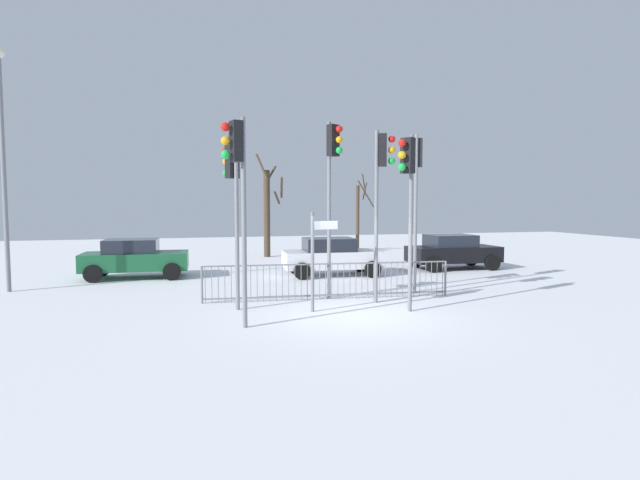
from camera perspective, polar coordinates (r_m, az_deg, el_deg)
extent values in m
plane|color=white|center=(13.10, 3.75, -8.39)|extent=(60.00, 60.00, 0.00)
cylinder|color=slate|center=(14.56, 6.25, 2.49)|extent=(0.11, 0.11, 4.85)
cube|color=black|center=(14.63, 6.97, 9.85)|extent=(0.32, 0.38, 0.90)
sphere|color=red|center=(14.66, 7.98, 11.01)|extent=(0.20, 0.20, 0.20)
sphere|color=orange|center=(14.63, 7.96, 9.84)|extent=(0.20, 0.20, 0.20)
sphere|color=green|center=(14.60, 7.95, 8.67)|extent=(0.20, 0.20, 0.20)
cylinder|color=slate|center=(11.70, -8.42, 1.80)|extent=(0.11, 0.11, 4.75)
cube|color=black|center=(11.70, -9.28, 10.73)|extent=(0.30, 0.37, 0.90)
sphere|color=red|center=(11.65, -10.46, 12.23)|extent=(0.20, 0.20, 0.20)
sphere|color=orange|center=(11.61, -10.44, 10.77)|extent=(0.20, 0.20, 0.20)
sphere|color=green|center=(11.58, -10.42, 9.29)|extent=(0.20, 0.20, 0.20)
cylinder|color=slate|center=(15.05, 1.00, 3.19)|extent=(0.11, 0.11, 5.17)
cube|color=black|center=(15.04, 1.46, 10.97)|extent=(0.39, 0.35, 0.90)
sphere|color=red|center=(14.90, 2.15, 12.19)|extent=(0.20, 0.20, 0.20)
sphere|color=orange|center=(14.86, 2.15, 11.05)|extent=(0.20, 0.20, 0.20)
sphere|color=green|center=(14.83, 2.15, 9.89)|extent=(0.20, 0.20, 0.20)
cylinder|color=slate|center=(13.53, 10.02, 1.77)|extent=(0.11, 0.11, 4.59)
cube|color=black|center=(13.43, 9.71, 9.20)|extent=(0.35, 0.39, 0.90)
sphere|color=red|center=(13.26, 9.09, 10.57)|extent=(0.20, 0.20, 0.20)
sphere|color=orange|center=(13.23, 9.07, 9.28)|extent=(0.20, 0.20, 0.20)
sphere|color=green|center=(13.21, 9.06, 7.99)|extent=(0.20, 0.20, 0.20)
cylinder|color=slate|center=(16.49, 10.54, 2.84)|extent=(0.11, 0.11, 4.96)
cube|color=black|center=(16.72, 10.70, 9.48)|extent=(0.39, 0.36, 0.90)
sphere|color=red|center=(16.99, 10.81, 10.41)|extent=(0.20, 0.20, 0.20)
sphere|color=orange|center=(16.96, 10.79, 9.40)|extent=(0.20, 0.20, 0.20)
sphere|color=green|center=(16.94, 10.78, 8.39)|extent=(0.20, 0.20, 0.20)
cylinder|color=slate|center=(13.69, -9.20, 1.58)|extent=(0.11, 0.11, 4.48)
cube|color=black|center=(13.85, -9.71, 8.60)|extent=(0.39, 0.36, 0.90)
sphere|color=red|center=(14.07, -10.37, 9.75)|extent=(0.20, 0.20, 0.20)
sphere|color=orange|center=(14.04, -10.35, 8.53)|extent=(0.20, 0.20, 0.20)
sphere|color=green|center=(14.02, -10.34, 7.31)|extent=(0.20, 0.20, 0.20)
cylinder|color=slate|center=(13.36, -0.84, -2.47)|extent=(0.09, 0.09, 2.60)
cube|color=white|center=(13.46, 0.65, 1.65)|extent=(0.69, 0.19, 0.22)
cube|color=slate|center=(15.08, 0.98, -2.66)|extent=(7.27, 0.62, 0.04)
cube|color=slate|center=(15.22, 0.98, -6.14)|extent=(7.27, 0.62, 0.04)
cylinder|color=slate|center=(14.89, -12.61, -4.90)|extent=(0.02, 0.02, 1.05)
cylinder|color=slate|center=(14.88, -11.91, -4.89)|extent=(0.02, 0.02, 1.05)
cylinder|color=slate|center=(14.88, -11.21, -4.88)|extent=(0.02, 0.02, 1.05)
cylinder|color=slate|center=(14.87, -10.50, -4.87)|extent=(0.02, 0.02, 1.05)
cylinder|color=slate|center=(14.87, -9.80, -4.86)|extent=(0.02, 0.02, 1.05)
cylinder|color=slate|center=(14.87, -9.09, -4.85)|extent=(0.02, 0.02, 1.05)
cylinder|color=slate|center=(14.88, -8.39, -4.84)|extent=(0.02, 0.02, 1.05)
cylinder|color=slate|center=(14.88, -7.69, -4.83)|extent=(0.02, 0.02, 1.05)
cylinder|color=slate|center=(14.89, -6.98, -4.82)|extent=(0.02, 0.02, 1.05)
cylinder|color=slate|center=(14.90, -6.28, -4.81)|extent=(0.02, 0.02, 1.05)
cylinder|color=slate|center=(14.92, -5.58, -4.80)|extent=(0.02, 0.02, 1.05)
cylinder|color=slate|center=(14.93, -4.88, -4.78)|extent=(0.02, 0.02, 1.05)
cylinder|color=slate|center=(14.95, -4.19, -4.77)|extent=(0.02, 0.02, 1.05)
cylinder|color=slate|center=(14.97, -3.49, -4.75)|extent=(0.02, 0.02, 1.05)
cylinder|color=slate|center=(14.99, -2.80, -4.74)|extent=(0.02, 0.02, 1.05)
cylinder|color=slate|center=(15.01, -2.10, -4.72)|extent=(0.02, 0.02, 1.05)
cylinder|color=slate|center=(15.04, -1.41, -4.70)|extent=(0.02, 0.02, 1.05)
cylinder|color=slate|center=(15.07, -0.73, -4.68)|extent=(0.02, 0.02, 1.05)
cylinder|color=slate|center=(15.10, -0.04, -4.66)|extent=(0.02, 0.02, 1.05)
cylinder|color=slate|center=(15.13, 0.64, -4.65)|extent=(0.02, 0.02, 1.05)
cylinder|color=slate|center=(15.17, 1.32, -4.63)|extent=(0.02, 0.02, 1.05)
cylinder|color=slate|center=(15.20, 1.99, -4.61)|extent=(0.02, 0.02, 1.05)
cylinder|color=slate|center=(15.24, 2.66, -4.59)|extent=(0.02, 0.02, 1.05)
cylinder|color=slate|center=(15.28, 3.33, -4.56)|extent=(0.02, 0.02, 1.05)
cylinder|color=slate|center=(15.33, 3.99, -4.54)|extent=(0.02, 0.02, 1.05)
cylinder|color=slate|center=(15.37, 4.66, -4.52)|extent=(0.02, 0.02, 1.05)
cylinder|color=slate|center=(15.42, 5.31, -4.50)|extent=(0.02, 0.02, 1.05)
cylinder|color=slate|center=(15.47, 5.96, -4.47)|extent=(0.02, 0.02, 1.05)
cylinder|color=slate|center=(15.52, 6.61, -4.45)|extent=(0.02, 0.02, 1.05)
cylinder|color=slate|center=(15.57, 7.26, -4.43)|extent=(0.02, 0.02, 1.05)
cylinder|color=slate|center=(15.62, 7.90, -4.40)|extent=(0.02, 0.02, 1.05)
cylinder|color=slate|center=(15.68, 8.53, -4.38)|extent=(0.02, 0.02, 1.05)
cylinder|color=slate|center=(15.74, 9.16, -4.35)|extent=(0.02, 0.02, 1.05)
cylinder|color=slate|center=(15.80, 9.79, -4.33)|extent=(0.02, 0.02, 1.05)
cylinder|color=slate|center=(15.86, 10.41, -4.30)|extent=(0.02, 0.02, 1.05)
cylinder|color=slate|center=(15.93, 11.02, -4.28)|extent=(0.02, 0.02, 1.05)
cylinder|color=slate|center=(15.99, 11.63, -4.25)|extent=(0.02, 0.02, 1.05)
cylinder|color=slate|center=(16.06, 12.24, -4.22)|extent=(0.02, 0.02, 1.05)
cylinder|color=slate|center=(16.13, 12.84, -4.20)|extent=(0.02, 0.02, 1.05)
cylinder|color=slate|center=(16.20, 13.43, -4.17)|extent=(0.02, 0.02, 1.05)
cylinder|color=slate|center=(14.89, -12.96, -4.90)|extent=(0.06, 0.06, 1.05)
cylinder|color=slate|center=(16.24, 13.73, -4.16)|extent=(0.06, 0.06, 1.05)
cube|color=black|center=(22.67, 14.55, -1.50)|extent=(3.81, 1.72, 0.65)
cube|color=#1E232D|center=(22.55, 14.24, -0.13)|extent=(1.91, 1.51, 0.55)
cylinder|color=black|center=(24.10, 16.37, -1.98)|extent=(0.64, 0.22, 0.64)
cylinder|color=black|center=(22.67, 18.57, -2.42)|extent=(0.64, 0.22, 0.64)
cylinder|color=black|center=(22.84, 10.53, -2.21)|extent=(0.64, 0.22, 0.64)
cylinder|color=black|center=(21.33, 12.46, -2.70)|extent=(0.64, 0.22, 0.64)
cube|color=#195933|center=(20.53, -19.73, -2.21)|extent=(3.86, 1.84, 0.65)
cube|color=#1E232D|center=(20.49, -20.19, -0.68)|extent=(1.96, 1.57, 0.55)
cylinder|color=black|center=(21.28, -15.81, -2.78)|extent=(0.65, 0.24, 0.64)
cylinder|color=black|center=(19.59, -16.10, -3.38)|extent=(0.65, 0.24, 0.64)
cylinder|color=black|center=(21.61, -22.98, -2.85)|extent=(0.65, 0.24, 0.64)
cylinder|color=black|center=(19.95, -23.87, -3.44)|extent=(0.65, 0.24, 0.64)
cube|color=silver|center=(20.00, 1.42, -2.12)|extent=(3.89, 1.90, 0.65)
cube|color=#1E232D|center=(19.91, 1.00, -0.56)|extent=(1.98, 1.60, 0.55)
cylinder|color=black|center=(21.19, 4.46, -2.66)|extent=(0.65, 0.25, 0.64)
cylinder|color=black|center=(19.57, 5.83, -3.24)|extent=(0.65, 0.25, 0.64)
cylinder|color=black|center=(20.61, -2.78, -2.84)|extent=(0.65, 0.25, 0.64)
cylinder|color=black|center=(18.95, -2.00, -3.47)|extent=(0.65, 0.25, 0.64)
cylinder|color=slate|center=(19.08, -31.63, 6.06)|extent=(0.14, 0.14, 7.35)
cylinder|color=#473828|center=(29.69, 4.19, 2.39)|extent=(0.21, 0.21, 3.81)
cylinder|color=#473828|center=(29.59, 4.92, 6.12)|extent=(0.53, 0.71, 1.21)
cylinder|color=#473828|center=(29.78, 4.99, 5.42)|extent=(0.16, 0.89, 0.99)
cylinder|color=#473828|center=(29.24, 5.11, 5.10)|extent=(1.22, 0.68, 1.51)
cylinder|color=#473828|center=(26.84, -5.91, 2.91)|extent=(0.33, 0.33, 4.49)
cylinder|color=#473828|center=(26.84, -4.28, 5.80)|extent=(0.38, 1.60, 1.07)
cylinder|color=#473828|center=(26.71, -4.80, 4.72)|extent=(0.54, 1.09, 0.69)
cylinder|color=#473828|center=(27.18, -5.60, 7.01)|extent=(0.72, 0.56, 1.13)
cylinder|color=#473828|center=(26.62, -6.47, 8.08)|extent=(0.61, 0.71, 1.34)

